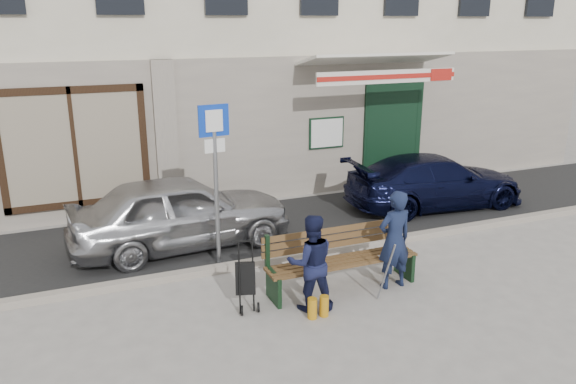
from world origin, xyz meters
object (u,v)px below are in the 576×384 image
man (394,240)px  parking_sign (215,160)px  woman (311,262)px  stroller (246,280)px  car_silver (181,212)px  bench (339,261)px  car_navy (435,181)px

man → parking_sign: bearing=-41.6°
woman → stroller: woman is taller
man → stroller: (-2.30, 0.22, -0.34)m
car_silver → parking_sign: (0.39, -1.05, 1.15)m
bench → woman: size_ratio=1.71×
man → woman: size_ratio=1.10×
man → bench: bearing=-20.6°
parking_sign → man: parking_sign is taller
car_silver → car_navy: car_silver is taller
bench → man: (0.80, -0.25, 0.32)m
woman → car_silver: bearing=-56.0°
bench → parking_sign: bearing=133.6°
car_silver → parking_sign: bearing=-163.6°
car_silver → bench: bearing=-148.5°
car_silver → bench: car_silver is taller
parking_sign → bench: (1.46, -1.54, -1.36)m
car_silver → parking_sign: parking_sign is taller
parking_sign → man: size_ratio=1.75×
bench → woman: (-0.65, -0.39, 0.25)m
car_navy → bench: 4.69m
stroller → woman: bearing=-6.1°
bench → stroller: same height
stroller → car_silver: bearing=114.2°
car_navy → bench: bearing=130.1°
parking_sign → woman: 2.37m
car_silver → car_navy: 5.64m
woman → car_navy: bearing=-132.6°
car_silver → stroller: (0.35, -2.62, -0.23)m
parking_sign → woman: size_ratio=1.92×
car_silver → man: 3.89m
woman → man: bearing=-162.6°
car_silver → stroller: size_ratio=4.00×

